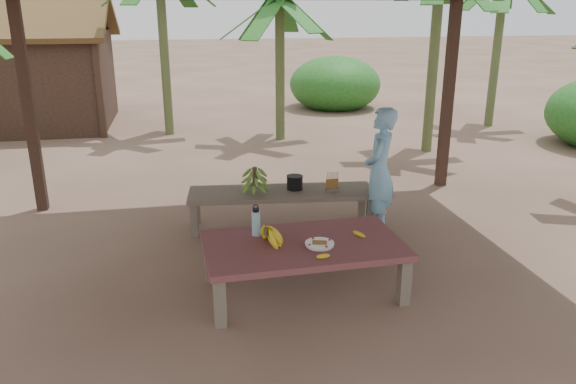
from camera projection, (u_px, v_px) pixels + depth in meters
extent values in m
plane|color=brown|center=(284.00, 267.00, 5.74)|extent=(80.00, 80.00, 0.00)
cube|color=black|center=(29.00, 107.00, 6.96)|extent=(0.13, 0.13, 2.70)
cube|color=black|center=(448.00, 94.00, 7.96)|extent=(0.13, 0.13, 2.70)
cube|color=brown|center=(220.00, 303.00, 4.63)|extent=(0.10, 0.10, 0.44)
cube|color=brown|center=(404.00, 282.00, 4.98)|extent=(0.10, 0.10, 0.44)
cube|color=brown|center=(210.00, 260.00, 5.41)|extent=(0.10, 0.10, 0.44)
cube|color=brown|center=(370.00, 244.00, 5.76)|extent=(0.10, 0.10, 0.44)
cube|color=maroon|center=(303.00, 246.00, 5.12)|extent=(1.84, 1.07, 0.06)
cube|color=brown|center=(194.00, 220.00, 6.45)|extent=(0.09, 0.09, 0.40)
cube|color=brown|center=(370.00, 215.00, 6.62)|extent=(0.09, 0.09, 0.40)
cube|color=brown|center=(197.00, 207.00, 6.88)|extent=(0.09, 0.09, 0.40)
cube|color=brown|center=(362.00, 202.00, 7.06)|extent=(0.09, 0.09, 0.40)
cube|color=brown|center=(282.00, 193.00, 6.68)|extent=(2.25, 0.82, 0.05)
cylinder|color=white|center=(320.00, 245.00, 5.03)|extent=(0.24, 0.24, 0.01)
cylinder|color=white|center=(320.00, 244.00, 5.03)|extent=(0.26, 0.26, 0.02)
cube|color=brown|center=(320.00, 243.00, 5.03)|extent=(0.15, 0.12, 0.02)
ellipsoid|color=yellow|center=(323.00, 256.00, 4.78)|extent=(0.15, 0.10, 0.04)
ellipsoid|color=yellow|center=(359.00, 234.00, 5.24)|extent=(0.13, 0.14, 0.04)
cylinder|color=teal|center=(256.00, 223.00, 5.24)|extent=(0.08, 0.08, 0.23)
cylinder|color=black|center=(256.00, 210.00, 5.20)|extent=(0.06, 0.06, 0.03)
torus|color=black|center=(256.00, 207.00, 5.19)|extent=(0.05, 0.01, 0.05)
cylinder|color=black|center=(295.00, 183.00, 6.72)|extent=(0.19, 0.19, 0.16)
imported|color=#78B8E3|center=(379.00, 171.00, 6.47)|extent=(0.57, 0.64, 1.47)
cube|color=black|center=(11.00, 81.00, 12.07)|extent=(4.00, 3.00, 2.00)
cube|color=brown|center=(12.00, 14.00, 12.44)|extent=(4.40, 1.73, 1.00)
cylinder|color=#596638|center=(433.00, 59.00, 9.80)|extent=(0.18, 0.18, 3.30)
cylinder|color=#596638|center=(280.00, 70.00, 10.79)|extent=(0.18, 0.18, 2.73)
cylinder|color=#596638|center=(164.00, 51.00, 11.13)|extent=(0.18, 0.18, 3.34)
cylinder|color=#596638|center=(496.00, 51.00, 11.95)|extent=(0.18, 0.18, 3.21)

